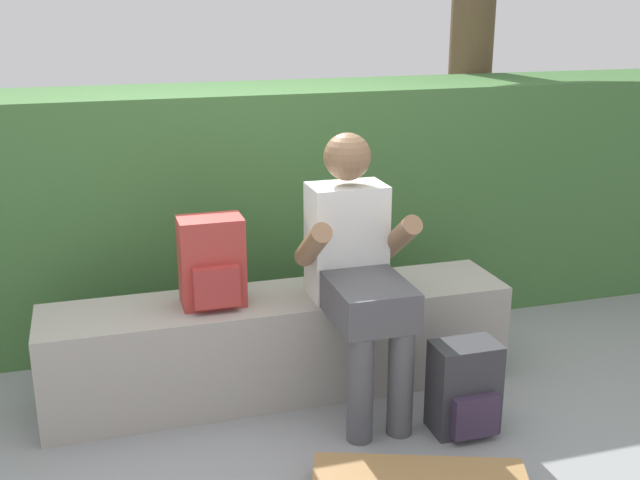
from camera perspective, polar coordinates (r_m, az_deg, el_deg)
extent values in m
plane|color=gray|center=(3.55, -1.79, -12.79)|extent=(24.00, 24.00, 0.00)
cube|color=#9E988F|center=(3.67, -2.92, -7.57)|extent=(2.15, 0.44, 0.47)
cube|color=white|center=(3.51, 1.95, -0.04)|extent=(0.34, 0.22, 0.52)
sphere|color=#8C6647|center=(3.41, 2.02, 6.13)|extent=(0.21, 0.21, 0.21)
cube|color=#4C4C51|center=(3.30, 3.65, -4.51)|extent=(0.32, 0.40, 0.17)
cylinder|color=#4C4C51|center=(3.28, 2.96, -10.85)|extent=(0.11, 0.11, 0.47)
cylinder|color=#4C4C51|center=(3.34, 5.92, -10.39)|extent=(0.11, 0.11, 0.47)
cylinder|color=#8C6647|center=(3.31, -0.54, -0.38)|extent=(0.09, 0.33, 0.27)
cylinder|color=#8C6647|center=(3.44, 5.86, 0.21)|extent=(0.09, 0.33, 0.27)
cube|color=olive|center=(3.07, 7.29, -16.53)|extent=(0.82, 0.46, 0.02)
cylinder|color=silver|center=(3.19, 12.39, -16.50)|extent=(0.06, 0.05, 0.05)
cylinder|color=silver|center=(3.15, 1.86, -16.54)|extent=(0.06, 0.05, 0.05)
cube|color=#B23833|center=(3.45, -7.95, -1.55)|extent=(0.28, 0.18, 0.40)
cube|color=#AB322F|center=(3.37, -7.59, -3.45)|extent=(0.20, 0.05, 0.18)
cube|color=#333338|center=(3.42, 10.51, -10.53)|extent=(0.28, 0.18, 0.40)
cube|color=#382941|center=(3.37, 11.33, -12.59)|extent=(0.20, 0.05, 0.18)
cube|color=#3C6733|center=(4.46, -0.18, 2.82)|extent=(5.85, 0.70, 1.32)
cylinder|color=brown|center=(5.24, 11.12, 15.13)|extent=(0.28, 0.28, 3.21)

